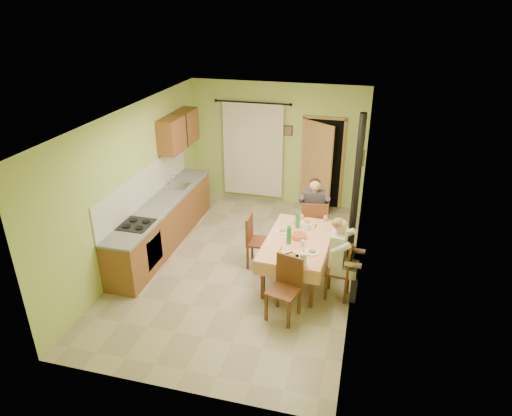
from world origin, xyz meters
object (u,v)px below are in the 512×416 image
(man_far, at_px, (314,207))
(chair_near, at_px, (283,301))
(stove_flue, at_px, (354,213))
(dining_table, at_px, (297,259))
(chair_far, at_px, (312,234))
(chair_left, at_px, (259,251))
(man_right, at_px, (340,250))
(chair_right, at_px, (338,281))

(man_far, bearing_deg, chair_near, -101.09)
(stove_flue, bearing_deg, man_far, 152.43)
(dining_table, xyz_separation_m, chair_far, (0.11, 1.10, -0.09))
(chair_left, height_order, man_right, man_right)
(chair_right, bearing_deg, man_right, 90.00)
(chair_far, bearing_deg, chair_near, -101.17)
(chair_right, bearing_deg, man_far, 27.81)
(stove_flue, bearing_deg, chair_far, 153.31)
(chair_near, bearing_deg, chair_right, -120.64)
(chair_far, height_order, chair_near, chair_far)
(man_right, height_order, stove_flue, stove_flue)
(dining_table, distance_m, man_right, 0.96)
(man_right, bearing_deg, stove_flue, -1.76)
(chair_far, bearing_deg, chair_left, -142.28)
(dining_table, distance_m, chair_right, 0.84)
(chair_far, relative_size, chair_right, 1.11)
(chair_near, height_order, man_right, man_right)
(chair_right, bearing_deg, chair_far, 27.96)
(dining_table, bearing_deg, man_far, 86.94)
(chair_right, relative_size, chair_left, 0.94)
(dining_table, relative_size, stove_flue, 0.65)
(stove_flue, bearing_deg, chair_left, -162.76)
(chair_left, relative_size, man_far, 0.71)
(chair_left, xyz_separation_m, man_right, (1.47, -0.61, 0.59))
(dining_table, bearing_deg, man_right, -24.80)
(dining_table, height_order, chair_near, chair_near)
(dining_table, distance_m, man_far, 1.23)
(stove_flue, bearing_deg, dining_table, -139.78)
(man_far, bearing_deg, man_right, -75.30)
(chair_near, bearing_deg, dining_table, -75.57)
(chair_far, bearing_deg, man_right, -75.15)
(chair_near, xyz_separation_m, stove_flue, (0.87, 1.84, 0.73))
(chair_near, distance_m, man_right, 1.20)
(chair_left, bearing_deg, dining_table, 70.97)
(chair_right, bearing_deg, dining_table, 67.80)
(chair_right, xyz_separation_m, chair_left, (-1.49, 0.61, 0.00))
(chair_left, distance_m, man_far, 1.36)
(chair_right, bearing_deg, stove_flue, -1.13)
(chair_left, relative_size, man_right, 0.71)
(chair_far, xyz_separation_m, chair_near, (-0.12, -2.22, -0.00))
(man_right, relative_size, stove_flue, 0.50)
(dining_table, xyz_separation_m, man_right, (0.73, -0.38, 0.50))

